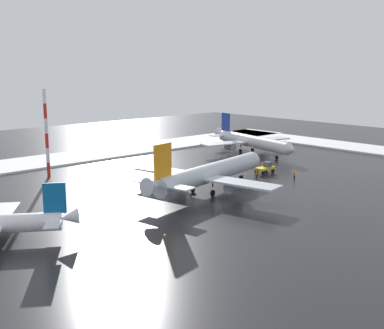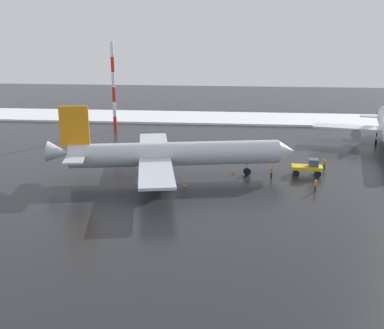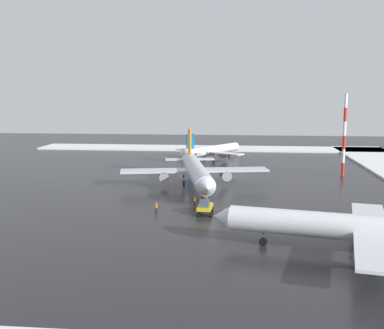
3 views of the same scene
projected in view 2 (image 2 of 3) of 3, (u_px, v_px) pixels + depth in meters
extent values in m
plane|color=#232326|center=(170.00, 180.00, 70.88)|extent=(240.00, 240.00, 0.00)
cube|color=white|center=(199.00, 118.00, 118.67)|extent=(152.00, 16.00, 0.47)
cylinder|color=silver|center=(176.00, 154.00, 71.23)|extent=(31.13, 9.44, 3.52)
cone|color=silver|center=(286.00, 151.00, 72.77)|extent=(3.08, 3.76, 3.34)
cone|color=silver|center=(59.00, 152.00, 69.51)|extent=(4.20, 3.65, 3.42)
cube|color=silver|center=(154.00, 143.00, 79.16)|extent=(7.06, 14.08, 0.37)
cylinder|color=gray|center=(157.00, 152.00, 77.51)|extent=(3.85, 2.71, 2.07)
cube|color=silver|center=(156.00, 173.00, 62.91)|extent=(7.06, 14.08, 0.37)
cylinder|color=gray|center=(160.00, 176.00, 65.22)|extent=(3.85, 2.71, 2.07)
cube|color=orange|center=(74.00, 126.00, 68.69)|extent=(4.13, 1.16, 5.79)
cube|color=silver|center=(80.00, 148.00, 72.79)|extent=(3.60, 5.39, 0.25)
cube|color=silver|center=(75.00, 159.00, 66.84)|extent=(3.60, 5.39, 0.25)
cylinder|color=black|center=(247.00, 162.00, 72.65)|extent=(0.25, 0.25, 0.72)
cylinder|color=black|center=(247.00, 172.00, 73.06)|extent=(1.19, 0.57, 1.14)
cylinder|color=black|center=(155.00, 160.00, 73.55)|extent=(0.25, 0.25, 0.72)
cylinder|color=black|center=(155.00, 170.00, 73.96)|extent=(1.19, 0.57, 1.14)
cylinder|color=black|center=(155.00, 169.00, 69.20)|extent=(0.25, 0.25, 0.72)
cylinder|color=black|center=(155.00, 179.00, 69.61)|extent=(1.19, 0.57, 1.14)
cube|color=silver|center=(346.00, 127.00, 93.34)|extent=(12.98, 6.66, 0.34)
cylinder|color=gray|center=(356.00, 133.00, 92.61)|extent=(2.53, 3.56, 1.91)
cube|color=silver|center=(371.00, 116.00, 101.15)|extent=(4.99, 3.37, 0.23)
cylinder|color=black|center=(377.00, 135.00, 91.99)|extent=(0.23, 0.23, 0.67)
cylinder|color=black|center=(376.00, 142.00, 92.37)|extent=(0.54, 1.09, 1.05)
cube|color=gold|center=(307.00, 167.00, 73.10)|extent=(4.69, 2.39, 0.50)
cube|color=#3F5160|center=(314.00, 163.00, 72.75)|extent=(1.46, 1.56, 1.10)
cylinder|color=black|center=(317.00, 170.00, 74.02)|extent=(0.91, 0.36, 0.90)
cylinder|color=black|center=(318.00, 174.00, 72.13)|extent=(0.91, 0.36, 0.90)
cylinder|color=black|center=(295.00, 170.00, 74.45)|extent=(0.91, 0.36, 0.90)
cylinder|color=black|center=(296.00, 173.00, 72.56)|extent=(0.91, 0.36, 0.90)
cylinder|color=black|center=(271.00, 175.00, 71.65)|extent=(0.16, 0.16, 0.85)
cylinder|color=black|center=(272.00, 175.00, 71.79)|extent=(0.16, 0.16, 0.85)
cylinder|color=orange|center=(272.00, 170.00, 71.52)|extent=(0.36, 0.36, 0.62)
sphere|color=tan|center=(272.00, 168.00, 71.40)|extent=(0.24, 0.24, 0.24)
cylinder|color=black|center=(325.00, 167.00, 76.15)|extent=(0.16, 0.16, 0.85)
cylinder|color=black|center=(324.00, 167.00, 76.00)|extent=(0.16, 0.16, 0.85)
cylinder|color=orange|center=(325.00, 162.00, 75.87)|extent=(0.36, 0.36, 0.62)
sphere|color=tan|center=(325.00, 160.00, 75.75)|extent=(0.24, 0.24, 0.24)
cylinder|color=black|center=(315.00, 188.00, 65.82)|extent=(0.16, 0.16, 0.85)
cylinder|color=black|center=(315.00, 189.00, 65.63)|extent=(0.16, 0.16, 0.85)
cylinder|color=orange|center=(315.00, 184.00, 65.52)|extent=(0.36, 0.36, 0.62)
sphere|color=tan|center=(316.00, 181.00, 65.40)|extent=(0.24, 0.24, 0.24)
cylinder|color=red|center=(115.00, 124.00, 104.37)|extent=(0.70, 0.70, 3.16)
cylinder|color=white|center=(115.00, 109.00, 103.50)|extent=(0.70, 0.70, 3.16)
cylinder|color=red|center=(114.00, 94.00, 102.64)|extent=(0.70, 0.70, 3.16)
cylinder|color=white|center=(113.00, 80.00, 101.77)|extent=(0.70, 0.70, 3.16)
cylinder|color=red|center=(113.00, 64.00, 100.91)|extent=(0.70, 0.70, 3.16)
cylinder|color=white|center=(112.00, 49.00, 100.04)|extent=(0.70, 0.70, 3.16)
cone|color=orange|center=(185.00, 185.00, 67.93)|extent=(0.36, 0.36, 0.55)
cone|color=orange|center=(234.00, 172.00, 73.85)|extent=(0.36, 0.36, 0.55)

